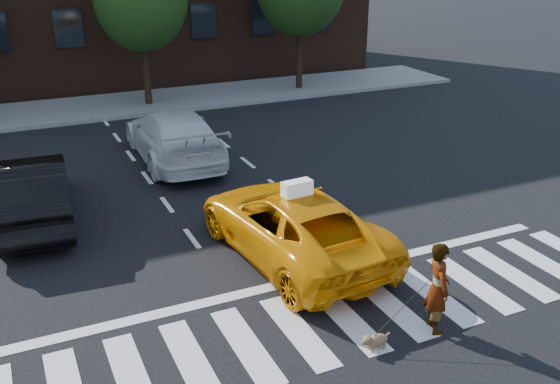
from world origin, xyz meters
The scene contains 10 objects.
ground centered at (0.00, 0.00, 0.00)m, with size 120.00×120.00×0.00m, color black.
crosswalk centered at (0.00, 0.00, 0.01)m, with size 13.00×2.40×0.01m, color silver.
stop_line centered at (0.00, 1.60, 0.01)m, with size 12.00×0.30×0.01m, color silver.
sidewalk_far centered at (0.00, 17.50, 0.07)m, with size 30.00×4.00×0.15m, color slate.
taxi centered at (0.20, 2.70, 0.75)m, with size 2.50×5.43×1.51m, color orange.
black_sedan centered at (-4.84, 7.00, 0.81)m, with size 1.72×4.94×1.63m, color black.
white_suv centered at (-0.39, 9.98, 0.81)m, with size 2.27×5.59×1.62m, color silver.
woman centered at (1.26, -0.96, 0.87)m, with size 0.63×0.41×1.73m, color #999999.
dog centered at (-0.05, -1.03, 0.19)m, with size 0.57×0.22×0.32m.
taxi_sign centered at (0.20, 2.50, 1.67)m, with size 0.65×0.28×0.32m, color white.
Camera 1 is at (-5.26, -8.41, 6.57)m, focal length 40.00 mm.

